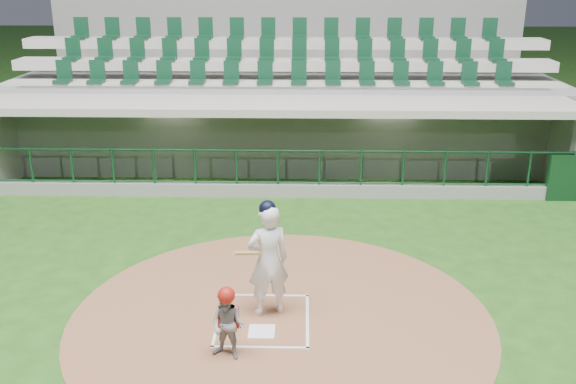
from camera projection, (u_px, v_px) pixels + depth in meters
name	position (u px, v px, depth m)	size (l,w,h in m)	color
ground	(264.00, 311.00, 11.15)	(120.00, 120.00, 0.00)	#1E4914
dirt_circle	(281.00, 317.00, 10.95)	(7.20, 7.20, 0.01)	brown
home_plate	(262.00, 332.00, 10.48)	(0.43, 0.43, 0.02)	white
batter_box_chalk	(263.00, 319.00, 10.86)	(1.55, 1.80, 0.01)	white
dugout_structure	(283.00, 143.00, 18.24)	(16.40, 3.70, 3.00)	gray
seating_deck	(284.00, 105.00, 20.98)	(17.00, 6.72, 5.15)	gray
batter	(268.00, 259.00, 10.75)	(0.96, 0.99, 2.06)	white
catcher	(227.00, 323.00, 9.63)	(0.65, 0.58, 1.19)	gray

